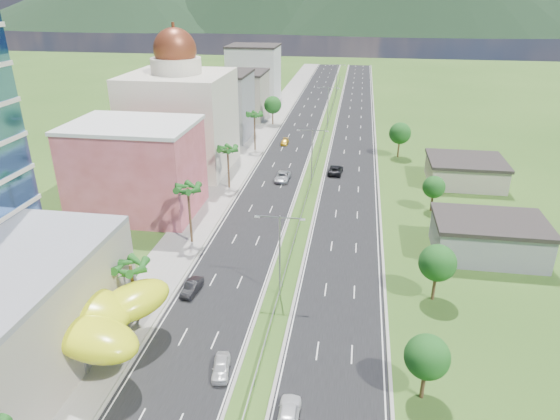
% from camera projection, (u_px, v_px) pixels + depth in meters
% --- Properties ---
extents(ground, '(500.00, 500.00, 0.00)m').
position_uv_depth(ground, '(265.00, 346.00, 54.17)').
color(ground, '#2D5119').
rests_on(ground, ground).
extents(road_left, '(11.00, 260.00, 0.04)m').
position_uv_depth(road_left, '(298.00, 130.00, 136.44)').
color(road_left, black).
rests_on(road_left, ground).
extents(road_right, '(11.00, 260.00, 0.04)m').
position_uv_depth(road_right, '(354.00, 132.00, 134.30)').
color(road_right, black).
rests_on(road_right, ground).
extents(sidewalk_left, '(7.00, 260.00, 0.12)m').
position_uv_depth(sidewalk_left, '(264.00, 129.00, 137.78)').
color(sidewalk_left, gray).
rests_on(sidewalk_left, ground).
extents(median_guardrail, '(0.10, 216.06, 0.76)m').
position_uv_depth(median_guardrail, '(320.00, 148.00, 118.87)').
color(median_guardrail, gray).
rests_on(median_guardrail, ground).
extents(streetlight_median_b, '(6.04, 0.25, 11.00)m').
position_uv_depth(streetlight_median_b, '(280.00, 248.00, 60.45)').
color(streetlight_median_b, gray).
rests_on(streetlight_median_b, ground).
extents(streetlight_median_c, '(6.04, 0.25, 11.00)m').
position_uv_depth(streetlight_median_c, '(312.00, 151.00, 96.54)').
color(streetlight_median_c, gray).
rests_on(streetlight_median_c, ground).
extents(streetlight_median_d, '(6.04, 0.25, 11.00)m').
position_uv_depth(streetlight_median_d, '(328.00, 103.00, 137.14)').
color(streetlight_median_d, gray).
rests_on(streetlight_median_d, ground).
extents(streetlight_median_e, '(6.04, 0.25, 11.00)m').
position_uv_depth(streetlight_median_e, '(337.00, 77.00, 177.74)').
color(streetlight_median_e, gray).
rests_on(streetlight_median_e, ground).
extents(lime_canopy, '(18.00, 15.00, 7.40)m').
position_uv_depth(lime_canopy, '(67.00, 312.00, 51.38)').
color(lime_canopy, yellow).
rests_on(lime_canopy, ground).
extents(pink_shophouse, '(20.00, 15.00, 15.00)m').
position_uv_depth(pink_shophouse, '(136.00, 170.00, 83.99)').
color(pink_shophouse, '#BA4C4D').
rests_on(pink_shophouse, ground).
extents(domed_building, '(20.00, 20.00, 28.70)m').
position_uv_depth(domed_building, '(180.00, 116.00, 103.17)').
color(domed_building, beige).
rests_on(domed_building, ground).
extents(midrise_grey, '(16.00, 15.00, 16.00)m').
position_uv_depth(midrise_grey, '(218.00, 106.00, 126.95)').
color(midrise_grey, gray).
rests_on(midrise_grey, ground).
extents(midrise_beige, '(16.00, 15.00, 13.00)m').
position_uv_depth(midrise_beige, '(238.00, 96.00, 147.41)').
color(midrise_beige, '#A99B8B').
rests_on(midrise_beige, ground).
extents(midrise_white, '(16.00, 15.00, 18.00)m').
position_uv_depth(midrise_white, '(254.00, 75.00, 167.15)').
color(midrise_white, silver).
rests_on(midrise_white, ground).
extents(shed_near, '(15.00, 10.00, 5.00)m').
position_uv_depth(shed_near, '(488.00, 239.00, 71.71)').
color(shed_near, gray).
rests_on(shed_near, ground).
extents(shed_far, '(14.00, 12.00, 4.40)m').
position_uv_depth(shed_far, '(465.00, 172.00, 98.62)').
color(shed_far, '#A99B8B').
rests_on(shed_far, ground).
extents(palm_tree_b, '(3.60, 3.60, 8.10)m').
position_uv_depth(palm_tree_b, '(131.00, 269.00, 55.31)').
color(palm_tree_b, '#47301C').
rests_on(palm_tree_b, ground).
extents(palm_tree_c, '(3.60, 3.60, 9.60)m').
position_uv_depth(palm_tree_c, '(188.00, 191.00, 72.77)').
color(palm_tree_c, '#47301C').
rests_on(palm_tree_c, ground).
extents(palm_tree_d, '(3.60, 3.60, 8.60)m').
position_uv_depth(palm_tree_d, '(228.00, 151.00, 93.92)').
color(palm_tree_d, '#47301C').
rests_on(palm_tree_d, ground).
extents(palm_tree_e, '(3.60, 3.60, 9.40)m').
position_uv_depth(palm_tree_e, '(254.00, 116.00, 116.16)').
color(palm_tree_e, '#47301C').
rests_on(palm_tree_e, ground).
extents(leafy_tree_lfar, '(4.90, 4.90, 8.05)m').
position_uv_depth(leafy_tree_lfar, '(273.00, 105.00, 139.83)').
color(leafy_tree_lfar, '#47301C').
rests_on(leafy_tree_lfar, ground).
extents(leafy_tree_ra, '(4.20, 4.20, 6.90)m').
position_uv_depth(leafy_tree_ra, '(427.00, 357.00, 45.43)').
color(leafy_tree_ra, '#47301C').
rests_on(leafy_tree_ra, ground).
extents(leafy_tree_rb, '(4.55, 4.55, 7.47)m').
position_uv_depth(leafy_tree_rb, '(438.00, 263.00, 60.18)').
color(leafy_tree_rb, '#47301C').
rests_on(leafy_tree_rb, ground).
extents(leafy_tree_rc, '(3.85, 3.85, 6.33)m').
position_uv_depth(leafy_tree_rc, '(434.00, 187.00, 85.34)').
color(leafy_tree_rc, '#47301C').
rests_on(leafy_tree_rc, ground).
extents(leafy_tree_rd, '(4.90, 4.90, 8.05)m').
position_uv_depth(leafy_tree_rd, '(400.00, 133.00, 112.49)').
color(leafy_tree_rd, '#47301C').
rests_on(leafy_tree_rd, ground).
extents(mountain_ridge, '(860.00, 140.00, 90.00)m').
position_uv_depth(mountain_ridge, '(421.00, 31.00, 451.64)').
color(mountain_ridge, black).
rests_on(mountain_ridge, ground).
extents(car_white_near_left, '(2.32, 4.40, 1.43)m').
position_uv_depth(car_white_near_left, '(221.00, 367.00, 50.01)').
color(car_white_near_left, silver).
rests_on(car_white_near_left, road_left).
extents(car_dark_left, '(1.98, 4.58, 1.47)m').
position_uv_depth(car_dark_left, '(192.00, 287.00, 63.38)').
color(car_dark_left, black).
rests_on(car_dark_left, road_left).
extents(car_silver_mid_left, '(2.86, 5.88, 1.61)m').
position_uv_depth(car_silver_mid_left, '(283.00, 177.00, 100.28)').
color(car_silver_mid_left, '#A7AAAE').
rests_on(car_silver_mid_left, road_left).
extents(car_yellow_far_left, '(1.73, 4.20, 1.22)m').
position_uv_depth(car_yellow_far_left, '(285.00, 142.00, 123.75)').
color(car_yellow_far_left, gold).
rests_on(car_yellow_far_left, road_left).
extents(car_white_near_right, '(2.07, 4.96, 1.68)m').
position_uv_depth(car_white_near_right, '(289.00, 414.00, 44.38)').
color(car_white_near_right, white).
rests_on(car_white_near_right, road_right).
extents(car_dark_far_right, '(3.14, 6.05, 1.63)m').
position_uv_depth(car_dark_far_right, '(335.00, 170.00, 104.14)').
color(car_dark_far_right, black).
rests_on(car_dark_far_right, road_right).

